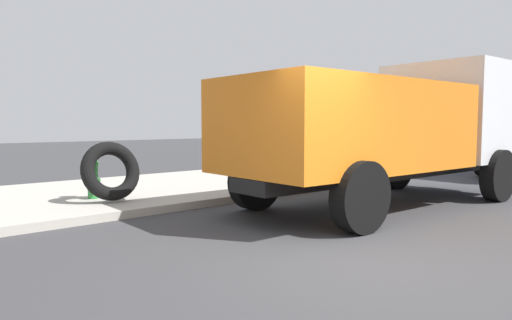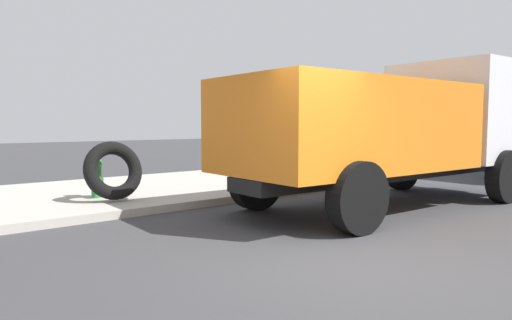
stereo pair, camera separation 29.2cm
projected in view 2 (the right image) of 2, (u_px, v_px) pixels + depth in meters
ground_plane at (340, 259)px, 5.65m from camera, size 80.00×80.00×0.00m
sidewalk_curb at (118, 193)px, 10.61m from camera, size 36.00×5.00×0.15m
fire_hydrant at (96, 176)px, 9.39m from camera, size 0.24×0.53×0.82m
loose_tire at (113, 170)px, 9.01m from camera, size 1.17×0.60×1.18m
dump_truck_orange at (393, 125)px, 9.31m from camera, size 7.11×3.07×3.00m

